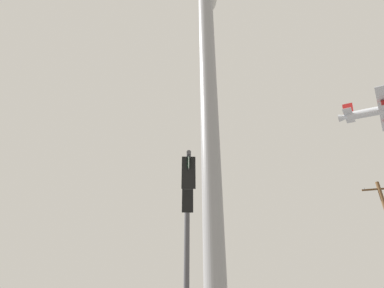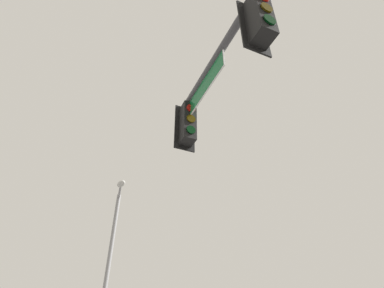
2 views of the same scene
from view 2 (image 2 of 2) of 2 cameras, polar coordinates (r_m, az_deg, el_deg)
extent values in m
cylinder|color=#47474C|center=(6.36, 7.51, 20.15)|extent=(5.43, 1.05, 0.17)
cube|color=black|center=(5.53, 11.55, 20.90)|extent=(0.11, 0.52, 1.30)
cube|color=black|center=(5.45, 12.73, 22.34)|extent=(0.41, 0.37, 1.10)
cylinder|color=#392D05|center=(5.37, 14.03, 23.89)|extent=(0.07, 0.22, 0.22)
cylinder|color=black|center=(5.10, 14.59, 21.95)|extent=(0.07, 0.22, 0.22)
cube|color=black|center=(7.33, -1.41, 3.07)|extent=(0.11, 0.52, 1.30)
cube|color=black|center=(7.19, -0.83, 3.93)|extent=(0.41, 0.37, 1.10)
cylinder|color=black|center=(7.59, -0.79, 7.51)|extent=(0.04, 0.04, 0.12)
cylinder|color=red|center=(7.27, -0.18, 6.86)|extent=(0.07, 0.22, 0.22)
cylinder|color=#392D05|center=(7.05, -0.19, 4.86)|extent=(0.07, 0.22, 0.22)
cylinder|color=black|center=(6.84, -0.19, 2.74)|extent=(0.07, 0.22, 0.22)
cube|color=#0F602D|center=(6.93, 1.63, 9.72)|extent=(2.15, 0.39, 0.43)
cube|color=white|center=(6.93, 1.63, 9.72)|extent=(2.20, 0.38, 0.49)
cylinder|color=gray|center=(13.49, -16.17, -24.38)|extent=(0.18, 0.18, 7.74)
cylinder|color=gray|center=(13.81, -13.57, -8.57)|extent=(1.63, 0.61, 0.10)
ellipsoid|color=silver|center=(13.01, -13.37, -7.40)|extent=(0.56, 0.28, 0.20)
camera|label=1|loc=(15.80, -18.62, -33.54)|focal=28.00mm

